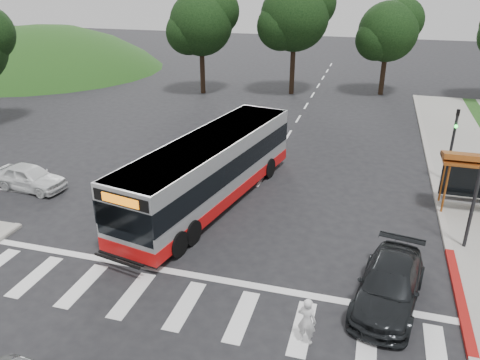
% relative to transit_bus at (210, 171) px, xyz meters
% --- Properties ---
extents(ground, '(140.00, 140.00, 0.00)m').
position_rel_transit_bus_xyz_m(ground, '(1.76, -2.71, -1.62)').
color(ground, black).
rests_on(ground, ground).
extents(sidewalk_east, '(4.00, 40.00, 0.12)m').
position_rel_transit_bus_xyz_m(sidewalk_east, '(12.76, 5.29, -1.56)').
color(sidewalk_east, gray).
rests_on(sidewalk_east, ground).
extents(curb_east, '(0.30, 40.00, 0.15)m').
position_rel_transit_bus_xyz_m(curb_east, '(10.76, 5.29, -1.55)').
color(curb_east, '#9E9991').
rests_on(curb_east, ground).
extents(curb_east_red, '(0.32, 6.00, 0.15)m').
position_rel_transit_bus_xyz_m(curb_east_red, '(10.76, -4.71, -1.55)').
color(curb_east_red, maroon).
rests_on(curb_east_red, ground).
extents(hillside_nw, '(44.00, 44.00, 10.00)m').
position_rel_transit_bus_xyz_m(hillside_nw, '(-30.24, 27.29, -1.62)').
color(hillside_nw, '#163C13').
rests_on(hillside_nw, ground).
extents(crosswalk_ladder, '(18.00, 2.60, 0.01)m').
position_rel_transit_bus_xyz_m(crosswalk_ladder, '(1.76, -7.71, -1.62)').
color(crosswalk_ladder, silver).
rests_on(crosswalk_ladder, ground).
extents(traffic_signal_ne_short, '(0.18, 0.37, 4.00)m').
position_rel_transit_bus_xyz_m(traffic_signal_ne_short, '(11.36, 5.78, 0.85)').
color(traffic_signal_ne_short, black).
rests_on(traffic_signal_ne_short, ground).
extents(tree_north_a, '(6.60, 6.15, 10.17)m').
position_rel_transit_bus_xyz_m(tree_north_a, '(-0.16, 23.36, 5.30)').
color(tree_north_a, black).
rests_on(tree_north_a, ground).
extents(tree_north_b, '(5.72, 5.33, 8.43)m').
position_rel_transit_bus_xyz_m(tree_north_b, '(7.83, 25.35, 4.04)').
color(tree_north_b, black).
rests_on(tree_north_b, ground).
extents(tree_north_c, '(6.16, 5.74, 9.30)m').
position_rel_transit_bus_xyz_m(tree_north_c, '(-8.17, 21.36, 4.67)').
color(tree_north_c, black).
rests_on(tree_north_c, ground).
extents(transit_bus, '(5.12, 12.87, 3.25)m').
position_rel_transit_bus_xyz_m(transit_bus, '(0.00, 0.00, 0.00)').
color(transit_bus, '#A7A9AB').
rests_on(transit_bus, ground).
extents(pedestrian, '(0.65, 0.50, 1.60)m').
position_rel_transit_bus_xyz_m(pedestrian, '(5.94, -8.27, -0.82)').
color(pedestrian, silver).
rests_on(pedestrian, ground).
extents(dark_sedan, '(2.79, 5.12, 1.41)m').
position_rel_transit_bus_xyz_m(dark_sedan, '(8.34, -5.61, -0.92)').
color(dark_sedan, black).
rests_on(dark_sedan, ground).
extents(west_car_white, '(4.07, 2.01, 1.33)m').
position_rel_transit_bus_xyz_m(west_car_white, '(-9.48, -1.21, -0.96)').
color(west_car_white, white).
rests_on(west_car_white, ground).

